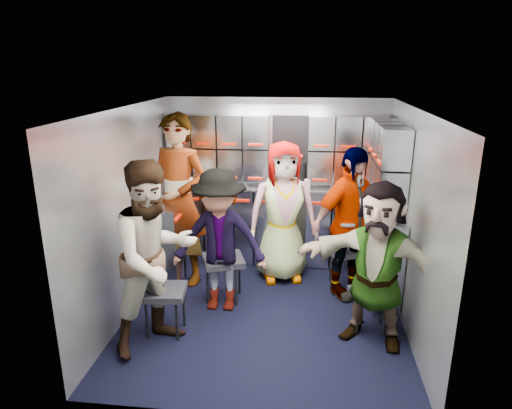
# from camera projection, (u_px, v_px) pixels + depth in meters

# --- Properties ---
(floor) EXTENTS (3.00, 3.00, 0.00)m
(floor) POSITION_uv_depth(u_px,v_px,m) (265.00, 311.00, 4.81)
(floor) COLOR black
(floor) RESTS_ON ground
(wall_back) EXTENTS (2.80, 0.04, 2.10)m
(wall_back) POSITION_uv_depth(u_px,v_px,m) (276.00, 180.00, 5.92)
(wall_back) COLOR #949BA2
(wall_back) RESTS_ON ground
(wall_left) EXTENTS (0.04, 3.00, 2.10)m
(wall_left) POSITION_uv_depth(u_px,v_px,m) (129.00, 212.00, 4.65)
(wall_left) COLOR #949BA2
(wall_left) RESTS_ON ground
(wall_right) EXTENTS (0.04, 3.00, 2.10)m
(wall_right) POSITION_uv_depth(u_px,v_px,m) (411.00, 223.00, 4.34)
(wall_right) COLOR #949BA2
(wall_right) RESTS_ON ground
(ceiling) EXTENTS (2.80, 3.00, 0.02)m
(ceiling) POSITION_uv_depth(u_px,v_px,m) (266.00, 109.00, 4.18)
(ceiling) COLOR silver
(ceiling) RESTS_ON wall_back
(cart_bank_back) EXTENTS (2.68, 0.38, 0.99)m
(cart_bank_back) POSITION_uv_depth(u_px,v_px,m) (274.00, 226.00, 5.88)
(cart_bank_back) COLOR #A0A5B0
(cart_bank_back) RESTS_ON ground
(cart_bank_left) EXTENTS (0.38, 0.76, 0.99)m
(cart_bank_left) POSITION_uv_depth(u_px,v_px,m) (168.00, 243.00, 5.32)
(cart_bank_left) COLOR #A0A5B0
(cart_bank_left) RESTS_ON ground
(counter) EXTENTS (2.68, 0.42, 0.03)m
(counter) POSITION_uv_depth(u_px,v_px,m) (275.00, 187.00, 5.73)
(counter) COLOR #B6B8BE
(counter) RESTS_ON cart_bank_back
(locker_bank_back) EXTENTS (2.68, 0.28, 0.82)m
(locker_bank_back) POSITION_uv_depth(u_px,v_px,m) (276.00, 149.00, 5.64)
(locker_bank_back) COLOR #A0A5B0
(locker_bank_back) RESTS_ON wall_back
(locker_bank_right) EXTENTS (0.28, 1.00, 0.82)m
(locker_bank_right) POSITION_uv_depth(u_px,v_px,m) (388.00, 162.00, 4.89)
(locker_bank_right) COLOR #A0A5B0
(locker_bank_right) RESTS_ON wall_right
(right_cabinet) EXTENTS (0.28, 1.20, 1.00)m
(right_cabinet) POSITION_uv_depth(u_px,v_px,m) (381.00, 251.00, 5.09)
(right_cabinet) COLOR #A0A5B0
(right_cabinet) RESTS_ON ground
(coffee_niche) EXTENTS (0.46, 0.16, 0.84)m
(coffee_niche) POSITION_uv_depth(u_px,v_px,m) (291.00, 150.00, 5.69)
(coffee_niche) COLOR black
(coffee_niche) RESTS_ON wall_back
(red_latch_strip) EXTENTS (2.60, 0.02, 0.03)m
(red_latch_strip) POSITION_uv_depth(u_px,v_px,m) (274.00, 202.00, 5.58)
(red_latch_strip) COLOR #A01202
(red_latch_strip) RESTS_ON cart_bank_back
(jump_seat_near_left) EXTENTS (0.43, 0.41, 0.47)m
(jump_seat_near_left) POSITION_uv_depth(u_px,v_px,m) (164.00, 294.00, 4.32)
(jump_seat_near_left) COLOR black
(jump_seat_near_left) RESTS_ON ground
(jump_seat_mid_left) EXTENTS (0.53, 0.51, 0.49)m
(jump_seat_mid_left) POSITION_uv_depth(u_px,v_px,m) (223.00, 262.00, 4.94)
(jump_seat_mid_left) COLOR black
(jump_seat_mid_left) RESTS_ON ground
(jump_seat_center) EXTENTS (0.35, 0.33, 0.40)m
(jump_seat_center) POSITION_uv_depth(u_px,v_px,m) (283.00, 245.00, 5.65)
(jump_seat_center) COLOR black
(jump_seat_center) RESTS_ON ground
(jump_seat_mid_right) EXTENTS (0.54, 0.53, 0.49)m
(jump_seat_mid_right) POSITION_uv_depth(u_px,v_px,m) (346.00, 252.00, 5.23)
(jump_seat_mid_right) COLOR black
(jump_seat_mid_right) RESTS_ON ground
(jump_seat_near_right) EXTENTS (0.45, 0.44, 0.42)m
(jump_seat_near_right) POSITION_uv_depth(u_px,v_px,m) (371.00, 295.00, 4.39)
(jump_seat_near_right) COLOR black
(jump_seat_near_right) RESTS_ON ground
(attendant_standing) EXTENTS (0.83, 0.66, 2.00)m
(attendant_standing) POSITION_uv_depth(u_px,v_px,m) (179.00, 201.00, 5.21)
(attendant_standing) COLOR black
(attendant_standing) RESTS_ON ground
(attendant_arc_a) EXTENTS (1.05, 1.07, 1.74)m
(attendant_arc_a) POSITION_uv_depth(u_px,v_px,m) (155.00, 257.00, 4.01)
(attendant_arc_a) COLOR black
(attendant_arc_a) RESTS_ON ground
(attendant_arc_b) EXTENTS (0.99, 0.58, 1.51)m
(attendant_arc_b) POSITION_uv_depth(u_px,v_px,m) (220.00, 241.00, 4.68)
(attendant_arc_b) COLOR black
(attendant_arc_b) RESTS_ON ground
(attendant_arc_c) EXTENTS (0.91, 0.70, 1.67)m
(attendant_arc_c) POSITION_uv_depth(u_px,v_px,m) (283.00, 212.00, 5.33)
(attendant_arc_c) COLOR black
(attendant_arc_c) RESTS_ON ground
(attendant_arc_d) EXTENTS (1.03, 0.92, 1.68)m
(attendant_arc_d) POSITION_uv_depth(u_px,v_px,m) (349.00, 224.00, 4.93)
(attendant_arc_d) COLOR black
(attendant_arc_d) RESTS_ON ground
(attendant_arc_e) EXTENTS (1.50, 0.96, 1.55)m
(attendant_arc_e) POSITION_uv_depth(u_px,v_px,m) (377.00, 265.00, 4.09)
(attendant_arc_e) COLOR black
(attendant_arc_e) RESTS_ON ground
(bottle_left) EXTENTS (0.07, 0.07, 0.28)m
(bottle_left) POSITION_uv_depth(u_px,v_px,m) (200.00, 174.00, 5.74)
(bottle_left) COLOR white
(bottle_left) RESTS_ON counter
(bottle_mid) EXTENTS (0.07, 0.07, 0.24)m
(bottle_mid) POSITION_uv_depth(u_px,v_px,m) (292.00, 178.00, 5.62)
(bottle_mid) COLOR white
(bottle_mid) RESTS_ON counter
(bottle_right) EXTENTS (0.06, 0.06, 0.25)m
(bottle_right) POSITION_uv_depth(u_px,v_px,m) (362.00, 180.00, 5.52)
(bottle_right) COLOR white
(bottle_right) RESTS_ON counter
(cup_left) EXTENTS (0.09, 0.09, 0.09)m
(cup_left) POSITION_uv_depth(u_px,v_px,m) (190.00, 181.00, 5.77)
(cup_left) COLOR #CABB8E
(cup_left) RESTS_ON counter
(cup_right) EXTENTS (0.07, 0.07, 0.11)m
(cup_right) POSITION_uv_depth(u_px,v_px,m) (307.00, 184.00, 5.61)
(cup_right) COLOR #CABB8E
(cup_right) RESTS_ON counter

